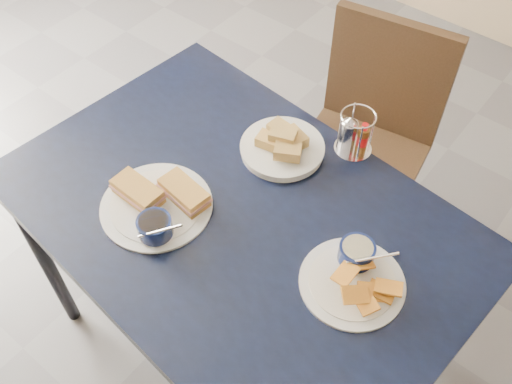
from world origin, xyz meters
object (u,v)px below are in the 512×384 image
Objects in this scene: plantain_plate at (355,272)px; condiment_caddy at (354,134)px; dining_table at (238,226)px; sandwich_plate at (158,203)px; bread_basket at (283,146)px; chair_far at (374,129)px.

plantain_plate is 0.44m from condiment_caddy.
sandwich_plate is at bearing -144.51° from dining_table.
condiment_caddy reaches higher than bread_basket.
chair_far is at bearing 103.90° from condiment_caddy.
plantain_plate is (0.32, -0.69, 0.25)m from chair_far.
bread_basket is at bearing 70.63° from sandwich_plate.
bread_basket is at bearing -98.25° from chair_far.
plantain_plate reaches higher than dining_table.
plantain_plate is at bearing 4.53° from dining_table.
chair_far is 6.68× the size of condiment_caddy.
condiment_caddy is (0.15, 0.14, 0.03)m from bread_basket.
chair_far reaches higher than bread_basket.
bread_basket is at bearing 150.15° from plantain_plate.
dining_table is 0.74m from chair_far.
plantain_plate is at bearing -29.85° from bread_basket.
bread_basket is 0.21m from condiment_caddy.
dining_table is 0.23m from sandwich_plate.
dining_table is at bearing -105.66° from condiment_caddy.
condiment_caddy is at bearing 123.55° from plantain_plate.
plantain_plate is at bearing -56.45° from condiment_caddy.
sandwich_plate is at bearing -103.31° from chair_far.
chair_far is 0.90m from sandwich_plate.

